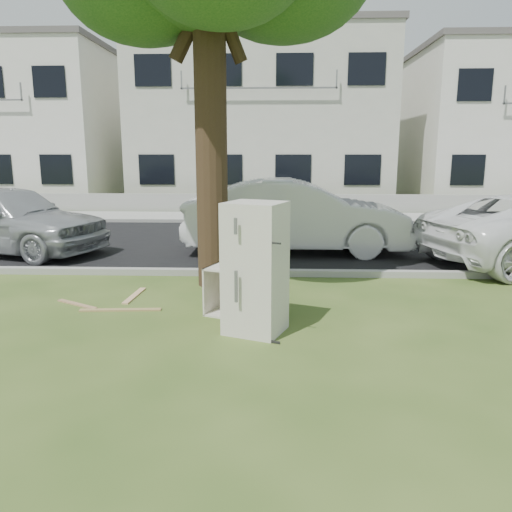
{
  "coord_description": "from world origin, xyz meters",
  "views": [
    {
      "loc": [
        0.69,
        -6.75,
        2.32
      ],
      "look_at": [
        0.4,
        0.6,
        0.77
      ],
      "focal_mm": 35.0,
      "sensor_mm": 36.0,
      "label": 1
    }
  ],
  "objects_px": {
    "fridge": "(255,268)",
    "car_left": "(6,218)",
    "car_center": "(296,216)",
    "cabinet": "(239,291)"
  },
  "relations": [
    {
      "from": "fridge",
      "to": "car_left",
      "type": "distance_m",
      "value": 7.72
    },
    {
      "from": "fridge",
      "to": "car_center",
      "type": "height_order",
      "value": "fridge"
    },
    {
      "from": "fridge",
      "to": "car_left",
      "type": "xyz_separation_m",
      "value": [
        -5.94,
        4.94,
        -0.04
      ]
    },
    {
      "from": "fridge",
      "to": "cabinet",
      "type": "relative_size",
      "value": 1.9
    },
    {
      "from": "fridge",
      "to": "cabinet",
      "type": "xyz_separation_m",
      "value": [
        -0.26,
        0.66,
        -0.5
      ]
    },
    {
      "from": "cabinet",
      "to": "car_center",
      "type": "height_order",
      "value": "car_center"
    },
    {
      "from": "cabinet",
      "to": "car_left",
      "type": "distance_m",
      "value": 7.13
    },
    {
      "from": "cabinet",
      "to": "car_center",
      "type": "xyz_separation_m",
      "value": [
        0.99,
        4.62,
        0.5
      ]
    },
    {
      "from": "car_left",
      "to": "car_center",
      "type": "bearing_deg",
      "value": -70.41
    },
    {
      "from": "fridge",
      "to": "car_left",
      "type": "bearing_deg",
      "value": 161.5
    }
  ]
}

